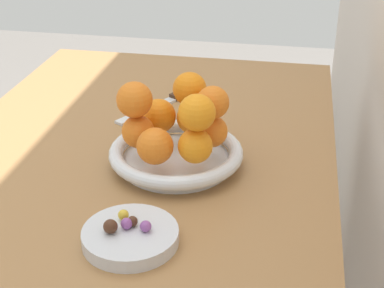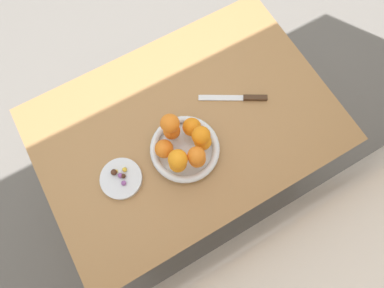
# 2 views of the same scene
# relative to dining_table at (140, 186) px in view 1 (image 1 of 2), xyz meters

# --- Properties ---
(dining_table) EXTENTS (1.10, 0.76, 0.74)m
(dining_table) POSITION_rel_dining_table_xyz_m (0.00, 0.00, 0.00)
(dining_table) COLOR #9E7042
(dining_table) RESTS_ON ground_plane
(fruit_bowl) EXTENTS (0.25, 0.25, 0.04)m
(fruit_bowl) POSITION_rel_dining_table_xyz_m (0.05, 0.09, 0.11)
(fruit_bowl) COLOR silver
(fruit_bowl) RESTS_ON dining_table
(candy_dish) EXTENTS (0.15, 0.15, 0.02)m
(candy_dish) POSITION_rel_dining_table_xyz_m (0.30, 0.07, 0.10)
(candy_dish) COLOR silver
(candy_dish) RESTS_ON dining_table
(orange_0) EXTENTS (0.06, 0.06, 0.06)m
(orange_0) POSITION_rel_dining_table_xyz_m (0.00, 0.04, 0.16)
(orange_0) COLOR orange
(orange_0) RESTS_ON fruit_bowl
(orange_1) EXTENTS (0.06, 0.06, 0.06)m
(orange_1) POSITION_rel_dining_table_xyz_m (0.07, 0.02, 0.16)
(orange_1) COLOR orange
(orange_1) RESTS_ON fruit_bowl
(orange_2) EXTENTS (0.06, 0.06, 0.06)m
(orange_2) POSITION_rel_dining_table_xyz_m (0.12, 0.07, 0.16)
(orange_2) COLOR orange
(orange_2) RESTS_ON fruit_bowl
(orange_3) EXTENTS (0.06, 0.06, 0.06)m
(orange_3) POSITION_rel_dining_table_xyz_m (0.10, 0.13, 0.16)
(orange_3) COLOR orange
(orange_3) RESTS_ON fruit_bowl
(orange_4) EXTENTS (0.06, 0.06, 0.06)m
(orange_4) POSITION_rel_dining_table_xyz_m (0.04, 0.15, 0.16)
(orange_4) COLOR orange
(orange_4) RESTS_ON fruit_bowl
(orange_5) EXTENTS (0.06, 0.06, 0.06)m
(orange_5) POSITION_rel_dining_table_xyz_m (-0.01, 0.11, 0.16)
(orange_5) COLOR orange
(orange_5) RESTS_ON fruit_bowl
(orange_6) EXTENTS (0.06, 0.06, 0.06)m
(orange_6) POSITION_rel_dining_table_xyz_m (0.07, 0.02, 0.22)
(orange_6) COLOR orange
(orange_6) RESTS_ON orange_1
(orange_7) EXTENTS (0.06, 0.06, 0.06)m
(orange_7) POSITION_rel_dining_table_xyz_m (0.05, 0.15, 0.22)
(orange_7) COLOR orange
(orange_7) RESTS_ON orange_4
(orange_8) EXTENTS (0.06, 0.06, 0.06)m
(orange_8) POSITION_rel_dining_table_xyz_m (-0.00, 0.10, 0.22)
(orange_8) COLOR orange
(orange_8) RESTS_ON orange_5
(orange_9) EXTENTS (0.06, 0.06, 0.06)m
(orange_9) POSITION_rel_dining_table_xyz_m (0.10, 0.13, 0.22)
(orange_9) COLOR orange
(orange_9) RESTS_ON orange_3
(candy_ball_0) EXTENTS (0.02, 0.02, 0.02)m
(candy_ball_0) POSITION_rel_dining_table_xyz_m (0.29, 0.09, 0.12)
(candy_ball_0) COLOR #8C4C99
(candy_ball_0) RESTS_ON candy_dish
(candy_ball_1) EXTENTS (0.02, 0.02, 0.02)m
(candy_ball_1) POSITION_rel_dining_table_xyz_m (0.28, 0.07, 0.12)
(candy_ball_1) COLOR #472819
(candy_ball_1) RESTS_ON candy_dish
(candy_ball_2) EXTENTS (0.02, 0.02, 0.02)m
(candy_ball_2) POSITION_rel_dining_table_xyz_m (0.30, 0.04, 0.12)
(candy_ball_2) COLOR gold
(candy_ball_2) RESTS_ON candy_dish
(candy_ball_3) EXTENTS (0.02, 0.02, 0.02)m
(candy_ball_3) POSITION_rel_dining_table_xyz_m (0.27, 0.05, 0.12)
(candy_ball_3) COLOR gold
(candy_ball_3) RESTS_ON candy_dish
(candy_ball_4) EXTENTS (0.02, 0.02, 0.02)m
(candy_ball_4) POSITION_rel_dining_table_xyz_m (0.31, 0.04, 0.12)
(candy_ball_4) COLOR #472819
(candy_ball_4) RESTS_ON candy_dish
(candy_ball_5) EXTENTS (0.02, 0.02, 0.02)m
(candy_ball_5) POSITION_rel_dining_table_xyz_m (0.29, 0.06, 0.12)
(candy_ball_5) COLOR #8C4C99
(candy_ball_5) RESTS_ON candy_dish
(knife) EXTENTS (0.24, 0.15, 0.01)m
(knife) POSITION_rel_dining_table_xyz_m (-0.23, 0.01, 0.09)
(knife) COLOR #3F2819
(knife) RESTS_ON dining_table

